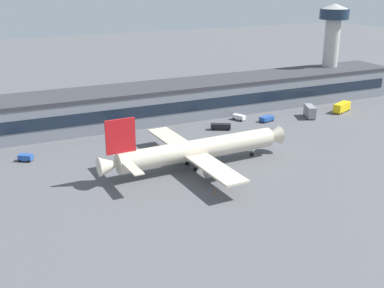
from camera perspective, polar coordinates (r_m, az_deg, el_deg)
ground_plane at (r=123.15m, az=3.29°, el=-3.18°), size 600.00×600.00×0.00m
terminal_building at (r=164.96m, az=-5.04°, el=4.82°), size 200.80×18.46×11.64m
airliner at (r=123.32m, az=0.42°, el=-0.70°), size 52.13×44.46×15.74m
control_tower at (r=205.69m, az=16.18°, el=11.76°), size 11.50×11.50×36.33m
fuel_truck at (r=183.26m, az=17.29°, el=4.22°), size 8.83×5.85×3.35m
pushback_tractor at (r=165.44m, az=8.78°, el=2.99°), size 5.28×3.67×1.75m
belt_loader at (r=155.02m, az=3.36°, el=2.10°), size 6.59×4.77×1.95m
catering_truck at (r=172.99m, az=13.71°, el=3.81°), size 5.23×7.64×4.15m
follow_me_car at (r=165.98m, az=5.54°, el=3.20°), size 3.46×4.79×1.85m
baggage_tug at (r=136.26m, az=-19.02°, el=-1.49°), size 4.10×3.67×1.85m
traffic_cone_0 at (r=111.25m, az=2.80°, el=-5.58°), size 0.45×0.45×0.57m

